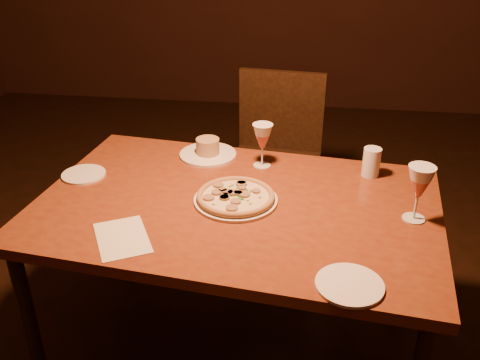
# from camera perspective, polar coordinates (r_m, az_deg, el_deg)

# --- Properties ---
(dining_table) EXTENTS (1.56, 1.11, 0.78)m
(dining_table) POSITION_cam_1_polar(r_m,az_deg,el_deg) (2.00, -0.39, -4.12)
(dining_table) COLOR brown
(dining_table) RESTS_ON floor
(chair_far) EXTENTS (0.51, 0.51, 0.97)m
(chair_far) POSITION_cam_1_polar(r_m,az_deg,el_deg) (2.91, 3.84, 2.77)
(chair_far) COLOR black
(chair_far) RESTS_ON floor
(pizza_plate) EXTENTS (0.31, 0.31, 0.03)m
(pizza_plate) POSITION_cam_1_polar(r_m,az_deg,el_deg) (1.97, -0.46, -1.82)
(pizza_plate) COLOR white
(pizza_plate) RESTS_ON dining_table
(ramekin_saucer) EXTENTS (0.25, 0.25, 0.08)m
(ramekin_saucer) POSITION_cam_1_polar(r_m,az_deg,el_deg) (2.32, -3.45, 3.18)
(ramekin_saucer) COLOR white
(ramekin_saucer) RESTS_ON dining_table
(wine_glass_far) EXTENTS (0.08, 0.08, 0.19)m
(wine_glass_far) POSITION_cam_1_polar(r_m,az_deg,el_deg) (2.20, 2.40, 3.70)
(wine_glass_far) COLOR #CB5E54
(wine_glass_far) RESTS_ON dining_table
(wine_glass_right) EXTENTS (0.09, 0.09, 0.20)m
(wine_glass_right) POSITION_cam_1_polar(r_m,az_deg,el_deg) (1.92, 18.46, -1.38)
(wine_glass_right) COLOR #CB5E54
(wine_glass_right) RESTS_ON dining_table
(water_tumbler) EXTENTS (0.07, 0.07, 0.12)m
(water_tumbler) POSITION_cam_1_polar(r_m,az_deg,el_deg) (2.20, 13.84, 1.87)
(water_tumbler) COLOR silver
(water_tumbler) RESTS_ON dining_table
(side_plate_left) EXTENTS (0.17, 0.17, 0.01)m
(side_plate_left) POSITION_cam_1_polar(r_m,az_deg,el_deg) (2.25, -16.33, 0.58)
(side_plate_left) COLOR white
(side_plate_left) RESTS_ON dining_table
(side_plate_near) EXTENTS (0.20, 0.20, 0.01)m
(side_plate_near) POSITION_cam_1_polar(r_m,az_deg,el_deg) (1.60, 11.61, -10.91)
(side_plate_near) COLOR white
(side_plate_near) RESTS_ON dining_table
(menu_card) EXTENTS (0.25, 0.28, 0.00)m
(menu_card) POSITION_cam_1_polar(r_m,az_deg,el_deg) (1.81, -12.45, -6.04)
(menu_card) COLOR silver
(menu_card) RESTS_ON dining_table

